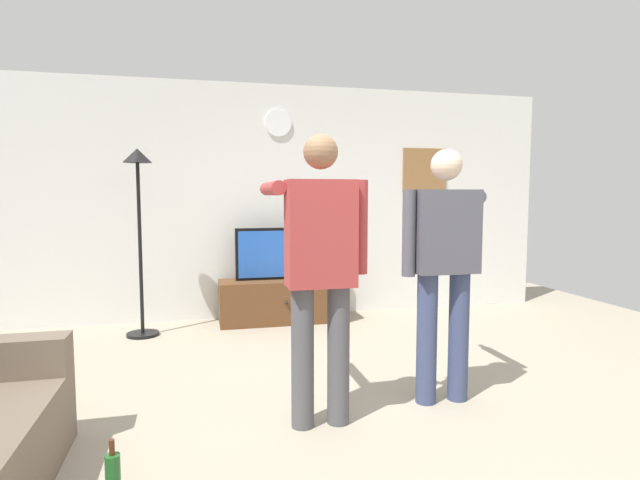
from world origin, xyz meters
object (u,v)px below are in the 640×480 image
object	(u,v)px
tv_stand	(283,301)
floor_lamp	(139,203)
wall_clock	(278,123)
person_standing_nearer_couch	(444,259)
person_standing_nearer_lamp	(320,262)
television	(282,253)
framed_picture	(424,170)

from	to	relation	value
tv_stand	floor_lamp	xyz separation A→B (m)	(-1.49, -0.23, 1.11)
wall_clock	person_standing_nearer_couch	distance (m)	3.09
wall_clock	person_standing_nearer_couch	bearing A→B (deg)	-75.31
tv_stand	person_standing_nearer_couch	xyz separation A→B (m)	(0.72, -2.44, 0.75)
tv_stand	person_standing_nearer_lamp	xyz separation A→B (m)	(-0.19, -2.61, 0.78)
floor_lamp	person_standing_nearer_couch	xyz separation A→B (m)	(2.21, -2.21, -0.36)
person_standing_nearer_lamp	tv_stand	bearing A→B (deg)	85.77
wall_clock	person_standing_nearer_lamp	bearing A→B (deg)	-93.81
television	person_standing_nearer_couch	xyz separation A→B (m)	(0.72, -2.49, 0.22)
television	wall_clock	bearing A→B (deg)	90.00
person_standing_nearer_lamp	person_standing_nearer_couch	bearing A→B (deg)	10.20
television	wall_clock	xyz separation A→B (m)	(0.00, 0.24, 1.48)
floor_lamp	person_standing_nearer_lamp	distance (m)	2.72
floor_lamp	tv_stand	bearing A→B (deg)	8.91
wall_clock	framed_picture	world-z (taller)	wall_clock
tv_stand	wall_clock	distance (m)	2.04
framed_picture	person_standing_nearer_couch	xyz separation A→B (m)	(-1.12, -2.74, -0.74)
tv_stand	wall_clock	world-z (taller)	wall_clock
tv_stand	framed_picture	distance (m)	2.38
tv_stand	person_standing_nearer_lamp	distance (m)	2.73
television	person_standing_nearer_couch	bearing A→B (deg)	-73.94
television	person_standing_nearer_couch	world-z (taller)	person_standing_nearer_couch
tv_stand	floor_lamp	world-z (taller)	floor_lamp
floor_lamp	person_standing_nearer_lamp	size ratio (longest dim) A/B	1.05
person_standing_nearer_couch	television	bearing A→B (deg)	106.06
floor_lamp	framed_picture	bearing A→B (deg)	9.04
television	floor_lamp	bearing A→B (deg)	-169.36
floor_lamp	television	bearing A→B (deg)	10.64
tv_stand	television	world-z (taller)	television
wall_clock	floor_lamp	size ratio (longest dim) A/B	0.16
tv_stand	framed_picture	size ratio (longest dim) A/B	2.48
person_standing_nearer_lamp	person_standing_nearer_couch	size ratio (longest dim) A/B	1.03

